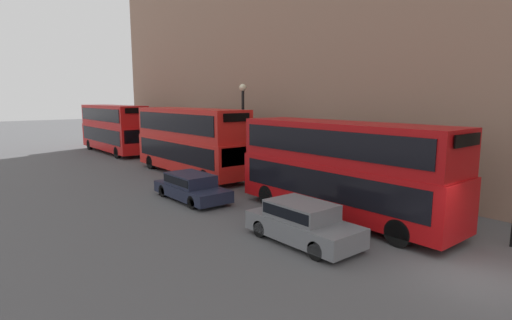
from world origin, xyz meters
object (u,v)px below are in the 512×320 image
(bus_second_in_queue, at_px, (190,139))
(pedestrian, at_px, (202,155))
(bus_leading, at_px, (341,166))
(car_hatchback, at_px, (191,186))
(bus_third_in_queue, at_px, (113,127))
(car_dark_sedan, at_px, (302,221))

(bus_second_in_queue, height_order, pedestrian, bus_second_in_queue)
(bus_leading, distance_m, car_hatchback, 7.75)
(bus_second_in_queue, xyz_separation_m, car_hatchback, (-3.40, -5.96, -1.73))
(bus_second_in_queue, xyz_separation_m, pedestrian, (2.82, 3.07, -1.68))
(bus_third_in_queue, relative_size, pedestrian, 6.53)
(car_hatchback, bearing_deg, bus_second_in_queue, 60.28)
(bus_second_in_queue, height_order, car_dark_sedan, bus_second_in_queue)
(pedestrian, bearing_deg, bus_leading, -100.10)
(car_dark_sedan, height_order, pedestrian, pedestrian)
(car_dark_sedan, distance_m, car_hatchback, 7.82)
(bus_third_in_queue, xyz_separation_m, car_dark_sedan, (-3.40, -27.97, -1.69))
(bus_second_in_queue, relative_size, bus_third_in_queue, 0.99)
(bus_second_in_queue, bearing_deg, bus_leading, -90.00)
(bus_leading, xyz_separation_m, car_hatchback, (-3.40, 6.79, -1.57))
(bus_leading, height_order, car_dark_sedan, bus_leading)
(car_dark_sedan, relative_size, car_hatchback, 0.92)
(car_dark_sedan, height_order, car_hatchback, car_dark_sedan)
(car_hatchback, distance_m, pedestrian, 10.96)
(bus_leading, bearing_deg, car_dark_sedan, -163.07)
(bus_third_in_queue, xyz_separation_m, car_hatchback, (-3.40, -20.15, -1.74))
(bus_third_in_queue, height_order, car_dark_sedan, bus_third_in_queue)
(bus_second_in_queue, bearing_deg, car_dark_sedan, -103.86)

